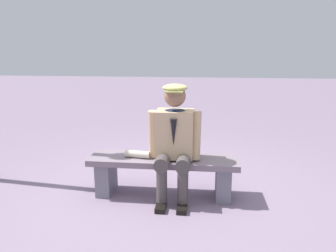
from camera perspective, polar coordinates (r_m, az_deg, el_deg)
name	(u,v)px	position (r m, az deg, el deg)	size (l,w,h in m)	color
ground_plane	(164,194)	(3.72, -0.77, -11.79)	(30.00, 30.00, 0.00)	gray
bench	(164,169)	(3.61, -0.78, -7.53)	(1.61, 0.42, 0.43)	slate
seated_man	(174,138)	(3.42, 1.11, -2.03)	(0.56, 0.60, 1.23)	tan
rolled_magazine	(138,154)	(3.55, -5.29, -4.89)	(0.08, 0.08, 0.27)	beige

